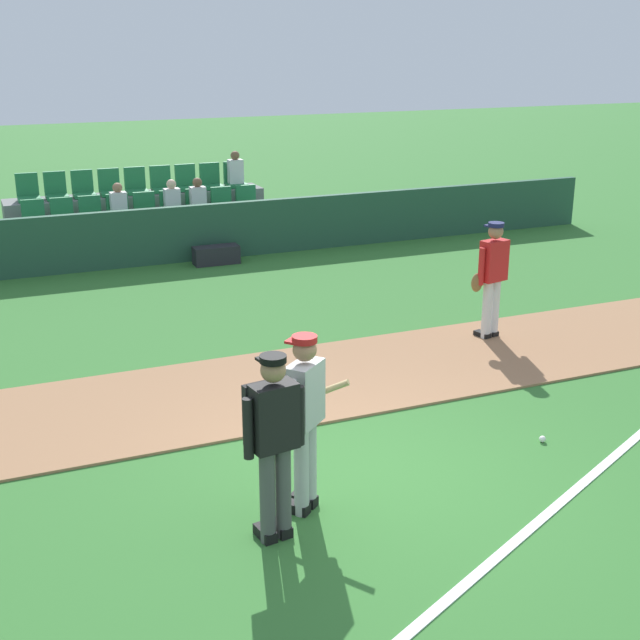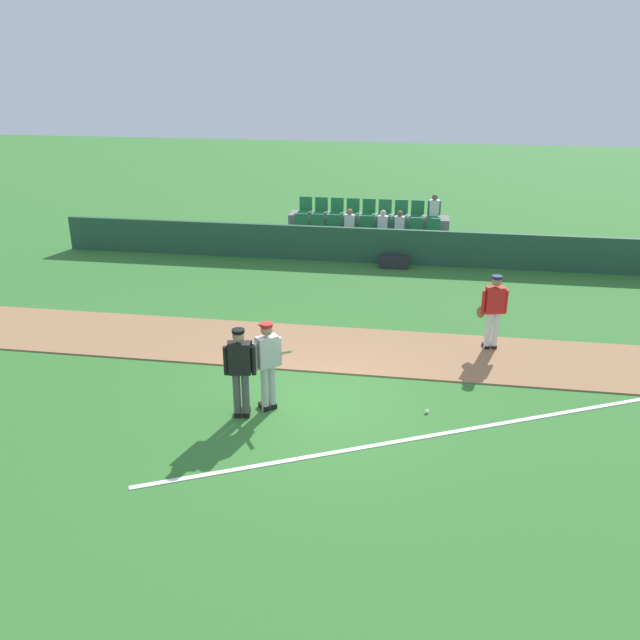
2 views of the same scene
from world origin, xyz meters
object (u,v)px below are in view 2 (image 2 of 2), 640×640
Objects in this scene: umpire_home_plate at (240,368)px; baseball at (427,411)px; batter_grey_jersey at (268,363)px; equipment_bag at (394,262)px; runner_red_jersey at (493,310)px.

umpire_home_plate is 3.59m from baseball.
batter_grey_jersey is at bearing -174.19° from baseball.
batter_grey_jersey is at bearing -101.16° from equipment_bag.
baseball is (-1.37, -3.16, -0.93)m from runner_red_jersey.
batter_grey_jersey is 1.96× the size of equipment_bag.
umpire_home_plate reaches higher than baseball.
equipment_bag is at bearing 78.84° from batter_grey_jersey.
batter_grey_jersey is 23.78× the size of baseball.
umpire_home_plate is 1.96× the size of equipment_bag.
batter_grey_jersey is at bearing 38.56° from umpire_home_plate.
batter_grey_jersey is 3.12m from baseball.
runner_red_jersey is 1.96× the size of equipment_bag.
batter_grey_jersey is 1.00× the size of umpire_home_plate.
umpire_home_plate and runner_red_jersey have the same top height.
runner_red_jersey is 3.57m from baseball.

